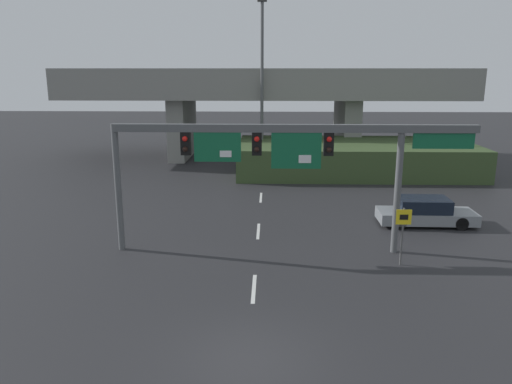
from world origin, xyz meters
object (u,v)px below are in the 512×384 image
speed_limit_sign (403,228)px  parked_sedan_near_right (425,212)px  highway_light_pole_near (262,81)px  signal_gantry (281,149)px

speed_limit_sign → parked_sedan_near_right: bearing=64.7°
speed_limit_sign → highway_light_pole_near: (-5.90, 20.27, 5.17)m
speed_limit_sign → signal_gantry: bearing=163.0°
signal_gantry → speed_limit_sign: size_ratio=6.33×
signal_gantry → parked_sedan_near_right: size_ratio=3.13×
signal_gantry → highway_light_pole_near: size_ratio=1.18×
speed_limit_sign → highway_light_pole_near: highway_light_pole_near is taller
signal_gantry → parked_sedan_near_right: signal_gantry is taller
signal_gantry → highway_light_pole_near: highway_light_pole_near is taller
signal_gantry → speed_limit_sign: signal_gantry is taller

